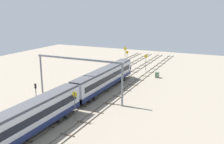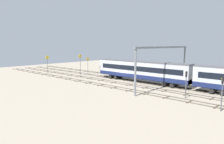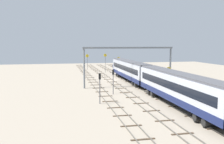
{
  "view_description": "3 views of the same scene",
  "coord_description": "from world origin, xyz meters",
  "px_view_note": "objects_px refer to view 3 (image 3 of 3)",
  "views": [
    {
      "loc": [
        -51.62,
        -26.12,
        17.51
      ],
      "look_at": [
        3.03,
        -0.6,
        2.39
      ],
      "focal_mm": 40.28,
      "sensor_mm": 36.0,
      "label": 1
    },
    {
      "loc": [
        -32.89,
        38.12,
        8.82
      ],
      "look_at": [
        3.78,
        -0.81,
        1.83
      ],
      "focal_mm": 34.45,
      "sensor_mm": 36.0,
      "label": 2
    },
    {
      "loc": [
        -60.12,
        13.91,
        8.96
      ],
      "look_at": [
        1.51,
        0.95,
        1.7
      ],
      "focal_mm": 39.17,
      "sensor_mm": 36.0,
      "label": 3
    }
  ],
  "objects_px": {
    "speed_sign_far_trackside": "(87,59)",
    "signal_light_trackside_departure": "(113,78)",
    "speed_sign_near_foreground": "(119,62)",
    "signal_light_trackside_approach": "(100,84)",
    "train": "(146,77)",
    "overhead_gantry": "(129,56)",
    "relay_cabinet": "(140,71)",
    "speed_sign_distant_end": "(169,77)",
    "speed_sign_mid_trackside": "(105,60)"
  },
  "relations": [
    {
      "from": "signal_light_trackside_approach",
      "to": "signal_light_trackside_departure",
      "type": "distance_m",
      "value": 7.31
    },
    {
      "from": "speed_sign_mid_trackside",
      "to": "signal_light_trackside_departure",
      "type": "distance_m",
      "value": 33.54
    },
    {
      "from": "overhead_gantry",
      "to": "speed_sign_far_trackside",
      "type": "xyz_separation_m",
      "value": [
        36.15,
        4.83,
        -2.74
      ]
    },
    {
      "from": "speed_sign_far_trackside",
      "to": "signal_light_trackside_departure",
      "type": "relative_size",
      "value": 1.22
    },
    {
      "from": "speed_sign_far_trackside",
      "to": "speed_sign_distant_end",
      "type": "relative_size",
      "value": 1.1
    },
    {
      "from": "speed_sign_distant_end",
      "to": "train",
      "type": "bearing_deg",
      "value": 32.12
    },
    {
      "from": "speed_sign_mid_trackside",
      "to": "signal_light_trackside_approach",
      "type": "bearing_deg",
      "value": 168.54
    },
    {
      "from": "train",
      "to": "overhead_gantry",
      "type": "distance_m",
      "value": 6.31
    },
    {
      "from": "speed_sign_near_foreground",
      "to": "speed_sign_mid_trackside",
      "type": "bearing_deg",
      "value": 117.48
    },
    {
      "from": "speed_sign_near_foreground",
      "to": "speed_sign_mid_trackside",
      "type": "xyz_separation_m",
      "value": [
        -2.56,
        4.91,
        0.69
      ]
    },
    {
      "from": "signal_light_trackside_departure",
      "to": "relay_cabinet",
      "type": "height_order",
      "value": "signal_light_trackside_departure"
    },
    {
      "from": "speed_sign_near_foreground",
      "to": "speed_sign_mid_trackside",
      "type": "distance_m",
      "value": 5.58
    },
    {
      "from": "speed_sign_mid_trackside",
      "to": "signal_light_trackside_departure",
      "type": "height_order",
      "value": "speed_sign_mid_trackside"
    },
    {
      "from": "overhead_gantry",
      "to": "speed_sign_distant_end",
      "type": "height_order",
      "value": "overhead_gantry"
    },
    {
      "from": "signal_light_trackside_departure",
      "to": "overhead_gantry",
      "type": "bearing_deg",
      "value": -35.0
    },
    {
      "from": "speed_sign_far_trackside",
      "to": "signal_light_trackside_approach",
      "type": "xyz_separation_m",
      "value": [
        -49.49,
        3.44,
        -0.6
      ]
    },
    {
      "from": "speed_sign_far_trackside",
      "to": "train",
      "type": "bearing_deg",
      "value": -170.22
    },
    {
      "from": "speed_sign_far_trackside",
      "to": "signal_light_trackside_departure",
      "type": "bearing_deg",
      "value": 179.99
    },
    {
      "from": "speed_sign_near_foreground",
      "to": "speed_sign_far_trackside",
      "type": "distance_m",
      "value": 11.99
    },
    {
      "from": "signal_light_trackside_approach",
      "to": "train",
      "type": "bearing_deg",
      "value": -50.17
    },
    {
      "from": "speed_sign_mid_trackside",
      "to": "signal_light_trackside_approach",
      "type": "height_order",
      "value": "speed_sign_mid_trackside"
    },
    {
      "from": "relay_cabinet",
      "to": "speed_sign_distant_end",
      "type": "bearing_deg",
      "value": 170.79
    },
    {
      "from": "signal_light_trackside_departure",
      "to": "speed_sign_far_trackside",
      "type": "bearing_deg",
      "value": -0.01
    },
    {
      "from": "speed_sign_distant_end",
      "to": "relay_cabinet",
      "type": "height_order",
      "value": "speed_sign_distant_end"
    },
    {
      "from": "signal_light_trackside_departure",
      "to": "speed_sign_near_foreground",
      "type": "bearing_deg",
      "value": -14.9
    },
    {
      "from": "train",
      "to": "speed_sign_distant_end",
      "type": "xyz_separation_m",
      "value": [
        -4.23,
        -2.65,
        0.52
      ]
    },
    {
      "from": "speed_sign_distant_end",
      "to": "overhead_gantry",
      "type": "bearing_deg",
      "value": 28.77
    },
    {
      "from": "speed_sign_far_trackside",
      "to": "relay_cabinet",
      "type": "relative_size",
      "value": 3.56
    },
    {
      "from": "relay_cabinet",
      "to": "train",
      "type": "bearing_deg",
      "value": 164.04
    },
    {
      "from": "speed_sign_distant_end",
      "to": "signal_light_trackside_departure",
      "type": "distance_m",
      "value": 9.88
    },
    {
      "from": "speed_sign_far_trackside",
      "to": "signal_light_trackside_departure",
      "type": "xyz_separation_m",
      "value": [
        -43.05,
        0.01,
        -0.71
      ]
    },
    {
      "from": "speed_sign_near_foreground",
      "to": "signal_light_trackside_approach",
      "type": "relative_size",
      "value": 1.02
    },
    {
      "from": "speed_sign_far_trackside",
      "to": "signal_light_trackside_departure",
      "type": "distance_m",
      "value": 43.05
    },
    {
      "from": "speed_sign_mid_trackside",
      "to": "relay_cabinet",
      "type": "xyz_separation_m",
      "value": [
        -3.94,
        -10.14,
        -3.05
      ]
    },
    {
      "from": "speed_sign_mid_trackside",
      "to": "train",
      "type": "bearing_deg",
      "value": -175.51
    },
    {
      "from": "speed_sign_near_foreground",
      "to": "signal_light_trackside_departure",
      "type": "height_order",
      "value": "speed_sign_near_foreground"
    },
    {
      "from": "overhead_gantry",
      "to": "speed_sign_mid_trackside",
      "type": "height_order",
      "value": "overhead_gantry"
    },
    {
      "from": "speed_sign_near_foreground",
      "to": "speed_sign_far_trackside",
      "type": "bearing_deg",
      "value": 52.58
    },
    {
      "from": "train",
      "to": "relay_cabinet",
      "type": "distance_m",
      "value": 28.13
    },
    {
      "from": "speed_sign_far_trackside",
      "to": "speed_sign_distant_end",
      "type": "height_order",
      "value": "speed_sign_far_trackside"
    },
    {
      "from": "overhead_gantry",
      "to": "speed_sign_distant_end",
      "type": "relative_size",
      "value": 3.94
    },
    {
      "from": "speed_sign_mid_trackside",
      "to": "speed_sign_distant_end",
      "type": "bearing_deg",
      "value": -171.78
    },
    {
      "from": "speed_sign_far_trackside",
      "to": "speed_sign_distant_end",
      "type": "distance_m",
      "value": 46.02
    },
    {
      "from": "signal_light_trackside_approach",
      "to": "signal_light_trackside_departure",
      "type": "relative_size",
      "value": 1.04
    },
    {
      "from": "overhead_gantry",
      "to": "signal_light_trackside_departure",
      "type": "xyz_separation_m",
      "value": [
        -6.9,
        4.83,
        -3.46
      ]
    },
    {
      "from": "overhead_gantry",
      "to": "signal_light_trackside_approach",
      "type": "distance_m",
      "value": 16.05
    },
    {
      "from": "signal_light_trackside_approach",
      "to": "overhead_gantry",
      "type": "bearing_deg",
      "value": -31.77
    },
    {
      "from": "speed_sign_distant_end",
      "to": "signal_light_trackside_departure",
      "type": "relative_size",
      "value": 1.1
    },
    {
      "from": "overhead_gantry",
      "to": "speed_sign_far_trackside",
      "type": "distance_m",
      "value": 36.57
    },
    {
      "from": "speed_sign_distant_end",
      "to": "speed_sign_mid_trackside",
      "type": "bearing_deg",
      "value": 8.22
    }
  ]
}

